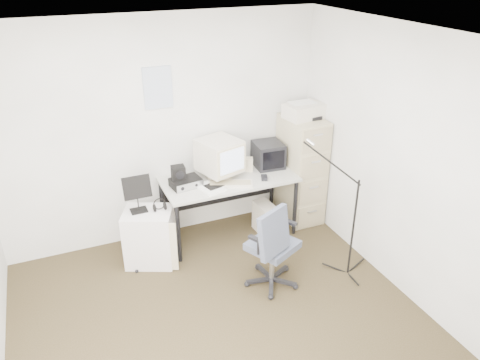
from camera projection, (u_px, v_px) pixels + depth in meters
name	position (u px, v px, depth m)	size (l,w,h in m)	color
floor	(225.00, 330.00, 4.16)	(3.60, 3.60, 0.01)	#2F2914
ceiling	(220.00, 41.00, 3.05)	(3.60, 3.60, 0.01)	white
wall_back	(163.00, 132.00, 5.09)	(3.60, 0.02, 2.50)	white
wall_right	(408.00, 169.00, 4.24)	(0.02, 3.60, 2.50)	white
wall_calendar	(158.00, 88.00, 4.85)	(0.30, 0.02, 0.44)	white
filing_cabinet	(301.00, 169.00, 5.65)	(0.40, 0.60, 1.30)	tan
printer	(304.00, 111.00, 5.34)	(0.43, 0.29, 0.17)	beige
desk	(229.00, 206.00, 5.41)	(1.50, 0.70, 0.73)	beige
crt_monitor	(219.00, 159.00, 5.18)	(0.40, 0.43, 0.45)	beige
crt_tv	(268.00, 155.00, 5.49)	(0.32, 0.34, 0.29)	black
desk_speaker	(249.00, 164.00, 5.39)	(0.09, 0.09, 0.16)	beige
keyboard	(231.00, 184.00, 5.10)	(0.48, 0.17, 0.03)	beige
mouse	(264.00, 178.00, 5.22)	(0.07, 0.12, 0.03)	black
radio_receiver	(186.00, 182.00, 5.06)	(0.32, 0.23, 0.09)	black
radio_speaker	(178.00, 173.00, 5.01)	(0.14, 0.13, 0.14)	black
papers	(211.00, 188.00, 5.02)	(0.22, 0.30, 0.02)	white
pc_tower	(266.00, 220.00, 5.49)	(0.18, 0.40, 0.37)	beige
office_chair	(273.00, 244.00, 4.54)	(0.54, 0.54, 0.94)	#3E4757
side_cart	(150.00, 237.00, 4.95)	(0.49, 0.40, 0.61)	silver
music_stand	(137.00, 193.00, 4.73)	(0.28, 0.15, 0.41)	black
headphones	(160.00, 206.00, 4.82)	(0.14, 0.14, 0.03)	black
mic_stand	(355.00, 214.00, 4.59)	(0.02, 0.02, 1.41)	black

